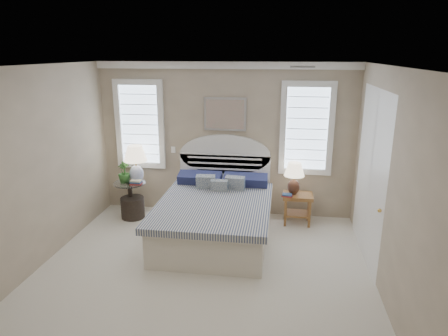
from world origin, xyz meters
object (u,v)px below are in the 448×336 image
Objects in this scene: lamp_left at (136,160)px; lamp_right at (294,175)px; side_table_left at (130,196)px; nightstand_right at (298,202)px; bed at (216,214)px; floor_pot at (133,208)px.

lamp_left reaches higher than lamp_right.
side_table_left reaches higher than nightstand_right.
side_table_left is 2.91m from lamp_right.
bed is 3.61× the size of side_table_left.
bed reaches higher than side_table_left.
floor_pot is at bearing -176.13° from lamp_right.
lamp_left reaches higher than side_table_left.
lamp_right is at bearing 3.87° from floor_pot.
lamp_right is (1.22, 0.71, 0.48)m from bed.
lamp_right is (2.81, 0.19, 0.68)m from floor_pot.
nightstand_right is at bearing -12.87° from lamp_right.
lamp_right reaches higher than floor_pot.
bed is 1.69m from floor_pot.
side_table_left is at bearing -148.18° from lamp_left.
lamp_left is at bearing -179.00° from lamp_right.
lamp_left is (0.11, 0.07, 0.65)m from side_table_left.
side_table_left is (-1.65, 0.59, 0.00)m from bed.
floor_pot is at bearing -111.41° from lamp_left.
side_table_left is 0.22m from floor_pot.
floor_pot is 0.62× the size of lamp_left.
bed is 1.49m from lamp_right.
bed is 4.29× the size of nightstand_right.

